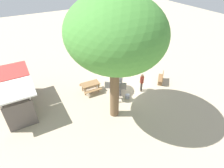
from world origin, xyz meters
name	(u,v)px	position (x,y,z in m)	size (l,w,h in m)	color
ground_plane	(127,86)	(0.00, 0.00, 0.00)	(60.00, 60.00, 0.00)	#BAA88C
elephant	(117,82)	(-0.50, 1.40, 1.10)	(2.36, 2.21, 1.72)	slate
person_handler	(142,81)	(-1.18, -0.62, 0.95)	(0.47, 0.32, 1.62)	#3F3833
shade_tree_main	(115,34)	(-2.56, 2.77, 5.97)	(6.13, 5.62, 8.19)	brown
wooden_bench	(161,78)	(-1.02, -2.95, 0.47)	(1.28, 1.26, 0.88)	brown
picnic_table_near	(90,85)	(0.82, 3.15, 0.59)	(1.52, 1.54, 0.78)	olive
market_stall_white	(19,106)	(0.16, 8.64, 1.14)	(2.50, 2.50, 2.52)	#59514C
market_stall_red	(15,87)	(2.76, 8.64, 1.14)	(2.50, 2.50, 2.52)	#59514C
feed_bucket	(127,96)	(-1.47, 0.95, 0.16)	(0.36, 0.36, 0.32)	gray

